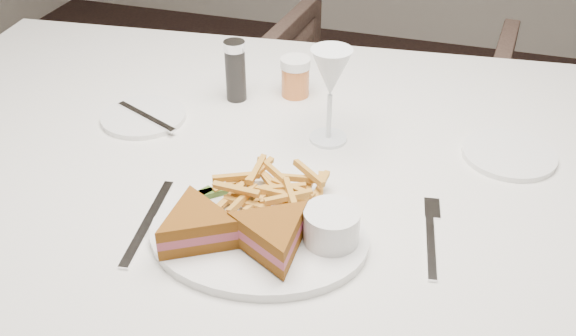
# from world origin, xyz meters

# --- Properties ---
(table) EXTENTS (1.75, 1.26, 0.75)m
(table) POSITION_xyz_m (-0.35, 0.08, 0.38)
(table) COLOR silver
(table) RESTS_ON ground
(chair_far) EXTENTS (0.74, 0.70, 0.71)m
(chair_far) POSITION_xyz_m (-0.35, 0.94, 0.36)
(chair_far) COLOR #45332A
(chair_far) RESTS_ON ground
(table_setting) EXTENTS (0.83, 0.61, 0.18)m
(table_setting) POSITION_xyz_m (-0.36, 0.01, 0.79)
(table_setting) COLOR white
(table_setting) RESTS_ON table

